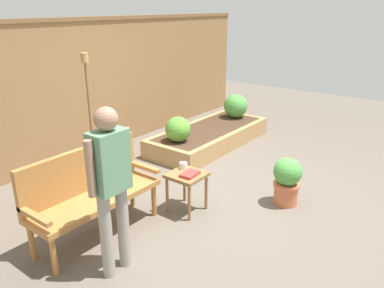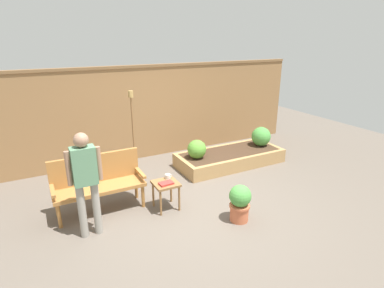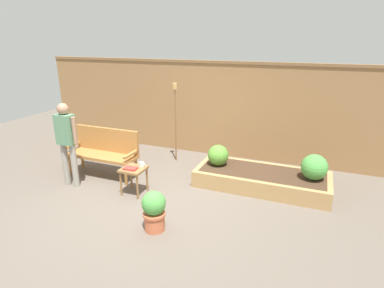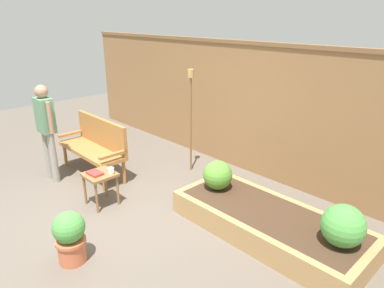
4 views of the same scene
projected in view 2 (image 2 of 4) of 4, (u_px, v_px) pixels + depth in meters
ground_plane at (191, 206)px, 5.31m from camera, size 14.00×14.00×0.00m
fence_back at (139, 113)px, 7.12m from camera, size 8.40×0.14×2.16m
garden_bench at (98, 179)px, 5.06m from camera, size 1.44×0.48×0.94m
side_table at (166, 187)px, 5.13m from camera, size 0.40×0.40×0.48m
cup_on_table at (168, 176)px, 5.23m from camera, size 0.12×0.09×0.08m
book_on_table at (166, 183)px, 5.03m from camera, size 0.24×0.17×0.03m
potted_boxwood at (240, 202)px, 4.81m from camera, size 0.34×0.34×0.60m
raised_planter_bed at (230, 158)px, 7.03m from camera, size 2.40×1.00×0.30m
shrub_near_bench at (197, 149)px, 6.55m from camera, size 0.40×0.40×0.40m
shrub_far_corner at (261, 136)px, 7.30m from camera, size 0.45×0.45×0.45m
tiki_torch at (132, 118)px, 6.31m from camera, size 0.10×0.10×1.73m
person_by_bench at (85, 176)px, 4.26m from camera, size 0.47×0.20×1.56m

